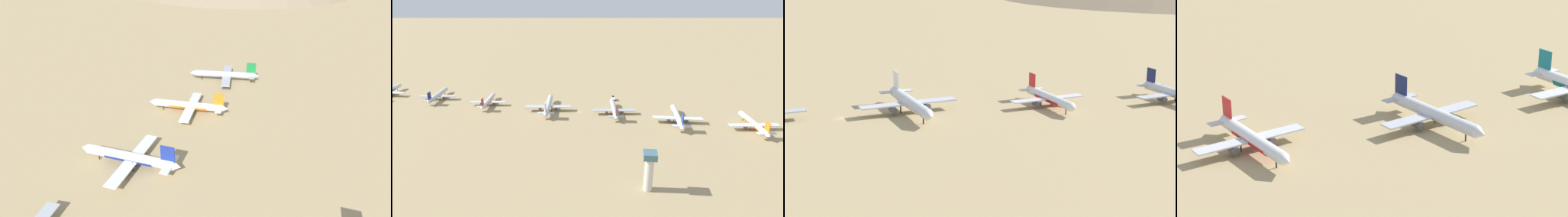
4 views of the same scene
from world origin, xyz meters
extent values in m
plane|color=tan|center=(0.00, 0.00, 0.00)|extent=(2361.74, 2361.74, 0.00)
cylinder|color=silver|center=(2.09, 27.15, 4.93)|extent=(42.50, 9.18, 4.46)
cone|color=silver|center=(24.96, 29.73, 4.93)|extent=(4.22, 4.77, 4.37)
cone|color=silver|center=(-20.54, 24.59, 4.93)|extent=(3.72, 4.36, 4.02)
cube|color=white|center=(-16.34, 25.06, 10.16)|extent=(6.46, 1.13, 8.22)
cube|color=#B6BBC5|center=(-17.04, 24.99, 5.38)|extent=(5.31, 14.42, 0.42)
cube|color=#B6BBC5|center=(0.34, 26.95, 4.15)|extent=(10.31, 40.32, 0.53)
cylinder|color=#4C4C54|center=(0.49, 34.05, 2.54)|extent=(5.20, 3.24, 2.70)
cylinder|color=#4C4C54|center=(2.07, 20.06, 2.54)|extent=(5.20, 3.24, 2.70)
cylinder|color=black|center=(18.05, 28.95, 2.24)|extent=(0.52, 0.52, 4.48)
cylinder|color=black|center=(-1.17, 29.85, 2.24)|extent=(0.52, 0.52, 4.48)
cylinder|color=black|center=(-0.48, 23.78, 2.24)|extent=(0.52, 0.52, 4.48)
cylinder|color=white|center=(2.09, 27.15, 4.60)|extent=(23.60, 7.05, 4.47)
cylinder|color=silver|center=(9.15, 85.21, 4.07)|extent=(35.04, 7.09, 3.68)
cone|color=silver|center=(28.03, 87.07, 4.07)|extent=(3.44, 3.89, 3.61)
cone|color=silver|center=(-9.54, 83.36, 4.07)|extent=(3.02, 3.56, 3.31)
cube|color=red|center=(-6.07, 83.70, 8.37)|extent=(5.33, 0.86, 6.78)
cube|color=silver|center=(-6.65, 83.64, 4.43)|extent=(4.23, 11.87, 0.35)
cube|color=silver|center=(7.70, 85.06, 3.42)|extent=(8.06, 33.23, 0.44)
cylinder|color=#4C4C54|center=(7.90, 90.92, 2.09)|extent=(4.27, 2.62, 2.23)
cylinder|color=#4C4C54|center=(9.04, 79.36, 2.09)|extent=(4.27, 2.62, 2.23)
cylinder|color=black|center=(22.33, 86.51, 1.85)|extent=(0.43, 0.43, 3.70)
cylinder|color=black|center=(6.49, 87.47, 1.85)|extent=(0.43, 0.43, 3.70)
cylinder|color=black|center=(6.99, 82.46, 1.85)|extent=(0.43, 0.43, 3.70)
cylinder|color=red|center=(9.15, 85.21, 3.79)|extent=(19.44, 5.56, 3.69)
cylinder|color=silver|center=(19.34, 139.80, 4.30)|extent=(37.04, 7.62, 3.89)
cone|color=silver|center=(-0.41, 137.78, 4.30)|extent=(3.21, 3.77, 3.50)
cube|color=#141E51|center=(3.25, 138.16, 8.85)|extent=(5.64, 0.93, 7.16)
cube|color=#B6BBC5|center=(2.64, 138.10, 4.69)|extent=(4.51, 12.55, 0.37)
cube|color=#B6BBC5|center=(17.81, 139.65, 3.62)|extent=(8.63, 35.13, 0.46)
cylinder|color=#4C4C54|center=(19.25, 133.62, 2.21)|extent=(4.52, 2.78, 2.35)
cylinder|color=black|center=(16.52, 142.19, 1.95)|extent=(0.45, 0.45, 3.91)
cylinder|color=black|center=(17.06, 136.90, 1.95)|extent=(0.45, 0.45, 3.91)
camera|label=1|loc=(-77.62, 18.90, 89.80)|focal=29.69mm
camera|label=2|loc=(-249.03, -33.05, 105.10)|focal=28.59mm
camera|label=3|loc=(235.22, -19.17, 63.44)|focal=55.65mm
camera|label=4|loc=(189.65, 17.03, 82.10)|focal=67.84mm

